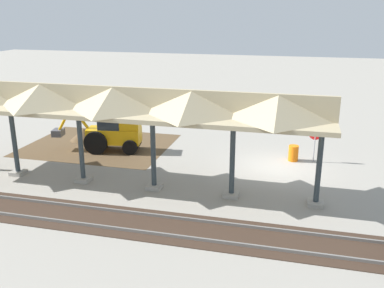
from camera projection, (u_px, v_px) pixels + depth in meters
name	position (u px, v px, depth m)	size (l,w,h in m)	color
ground_plane	(277.00, 167.00, 23.40)	(120.00, 120.00, 0.00)	gray
dirt_work_zone	(99.00, 145.00, 27.26)	(8.91, 7.00, 0.01)	brown
platform_canopy	(114.00, 102.00, 19.83)	(19.97, 3.20, 4.90)	#9E998E
rail_tracks	(264.00, 239.00, 16.05)	(60.00, 2.58, 0.15)	slate
stop_sign	(315.00, 137.00, 23.82)	(0.76, 0.10, 2.07)	gray
backhoe	(111.00, 131.00, 25.83)	(5.47, 2.22, 2.82)	orange
dirt_mound	(84.00, 140.00, 28.33)	(3.60, 3.60, 1.57)	brown
traffic_barrel	(293.00, 153.00, 24.33)	(0.56, 0.56, 0.90)	orange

